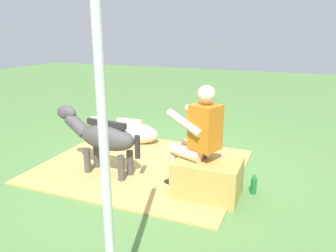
% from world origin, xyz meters
% --- Properties ---
extents(ground_plane, '(24.00, 24.00, 0.00)m').
position_xyz_m(ground_plane, '(0.00, 0.00, 0.00)').
color(ground_plane, '#568442').
extents(hay_patch, '(2.77, 2.33, 0.02)m').
position_xyz_m(hay_patch, '(0.23, 0.10, 0.01)').
color(hay_patch, tan).
rests_on(hay_patch, ground).
extents(hay_bale, '(0.75, 0.56, 0.43)m').
position_xyz_m(hay_bale, '(-0.86, 0.57, 0.22)').
color(hay_bale, tan).
rests_on(hay_bale, ground).
extents(person_seated, '(0.72, 0.57, 1.31)m').
position_xyz_m(person_seated, '(-0.70, 0.53, 0.72)').
color(person_seated, beige).
rests_on(person_seated, ground).
extents(pony_standing, '(1.35, 0.40, 0.89)m').
position_xyz_m(pony_standing, '(0.62, 0.51, 0.53)').
color(pony_standing, '#4C4747').
rests_on(pony_standing, ground).
extents(pony_lying, '(1.34, 0.45, 0.42)m').
position_xyz_m(pony_lying, '(0.92, -0.76, 0.19)').
color(pony_lying, beige).
rests_on(pony_lying, ground).
extents(soda_bottle, '(0.07, 0.07, 0.26)m').
position_xyz_m(soda_bottle, '(-1.36, 0.34, 0.12)').
color(soda_bottle, '#197233').
rests_on(soda_bottle, ground).
extents(tent_pole_left, '(0.06, 0.06, 2.46)m').
position_xyz_m(tent_pole_left, '(-0.71, 2.48, 1.23)').
color(tent_pole_left, silver).
rests_on(tent_pole_left, ground).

